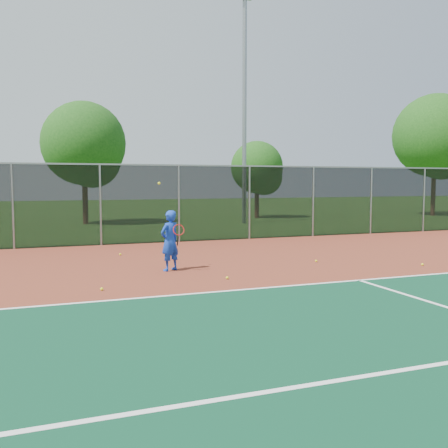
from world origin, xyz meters
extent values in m
plane|color=#254E16|center=(0.00, 0.00, 0.00)|extent=(120.00, 120.00, 0.00)
cube|color=brown|center=(0.00, 2.00, 0.01)|extent=(30.00, 20.00, 0.02)
cube|color=white|center=(2.00, 3.00, 0.03)|extent=(22.00, 0.10, 0.00)
cube|color=black|center=(0.00, 12.00, 1.52)|extent=(30.00, 0.04, 3.00)
cube|color=gray|center=(0.00, 12.00, 3.02)|extent=(30.00, 0.06, 0.06)
imported|color=#143BBC|center=(-1.91, 5.90, 0.82)|extent=(0.70, 0.62, 1.61)
cylinder|color=black|center=(-1.76, 5.65, 0.84)|extent=(0.03, 0.15, 0.27)
torus|color=#A51414|center=(-1.76, 5.55, 1.14)|extent=(0.30, 0.13, 0.29)
sphere|color=yellow|center=(-2.16, 6.00, 2.34)|extent=(0.07, 0.07, 0.07)
sphere|color=yellow|center=(2.47, 5.78, 0.06)|extent=(0.07, 0.07, 0.07)
sphere|color=yellow|center=(4.94, 4.18, 0.06)|extent=(0.07, 0.07, 0.07)
sphere|color=yellow|center=(-0.90, 4.26, 0.06)|extent=(0.07, 0.07, 0.07)
sphere|color=yellow|center=(-2.73, 9.13, 0.06)|extent=(0.07, 0.07, 0.07)
sphere|color=yellow|center=(-3.90, 4.02, 0.06)|extent=(0.07, 0.07, 0.07)
cylinder|color=gray|center=(5.89, 19.51, 6.25)|extent=(0.24, 0.24, 12.50)
cylinder|color=#3A2115|center=(-2.72, 22.04, 1.31)|extent=(0.30, 0.30, 2.62)
sphere|color=#184512|center=(-2.72, 22.04, 4.50)|extent=(4.65, 4.65, 4.65)
sphere|color=#184512|center=(-2.32, 21.74, 3.63)|extent=(3.20, 3.20, 3.20)
cylinder|color=#3A2115|center=(8.29, 23.10, 0.96)|extent=(0.30, 0.30, 1.93)
sphere|color=#184512|center=(8.29, 23.10, 3.32)|extent=(3.43, 3.43, 3.43)
sphere|color=#184512|center=(8.69, 22.80, 2.68)|extent=(2.36, 2.36, 2.36)
cylinder|color=#3A2115|center=(20.82, 20.85, 1.62)|extent=(0.30, 0.30, 3.24)
sphere|color=#184512|center=(20.82, 20.85, 5.58)|extent=(5.76, 5.76, 5.76)
sphere|color=#184512|center=(21.22, 20.55, 4.50)|extent=(3.96, 3.96, 3.96)
camera|label=1|loc=(-5.11, -6.89, 2.37)|focal=40.00mm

